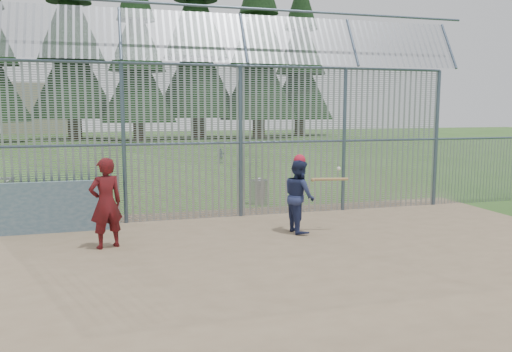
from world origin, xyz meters
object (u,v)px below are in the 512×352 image
object	(u,v)px
batter	(299,196)
dugout_wall	(55,207)
onlooker	(106,203)
trash_can	(259,192)

from	to	relation	value
batter	dugout_wall	bearing A→B (deg)	71.48
onlooker	batter	bearing A→B (deg)	161.38
onlooker	trash_can	xyz separation A→B (m)	(4.42, 3.89, -0.58)
onlooker	trash_can	distance (m)	5.92
dugout_wall	trash_can	xyz separation A→B (m)	(5.59, 2.22, -0.24)
batter	onlooker	xyz separation A→B (m)	(-4.31, -0.19, 0.09)
batter	trash_can	size ratio (longest dim) A/B	2.09
dugout_wall	trash_can	distance (m)	6.02
trash_can	onlooker	bearing A→B (deg)	-138.64
trash_can	dugout_wall	bearing A→B (deg)	-158.35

